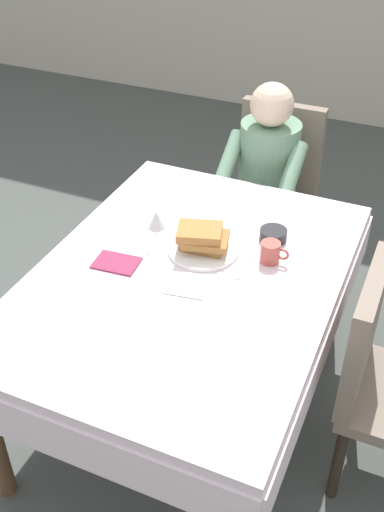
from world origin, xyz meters
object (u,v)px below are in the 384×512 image
(fork_left_of_plate, at_px, (158,242))
(chair_diner, at_px, (273,181))
(cup_coffee, at_px, (271,252))
(bowl_butter, at_px, (273,235))
(dining_table_main, at_px, (187,292))
(plate_breakfast, at_px, (203,249))
(syrup_pitcher, at_px, (157,219))
(knife_right_of_plate, at_px, (247,265))
(diner_person, at_px, (266,171))
(spoon_near_edge, at_px, (183,296))
(breakfast_stack, at_px, (202,238))

(fork_left_of_plate, bearing_deg, chair_diner, -11.35)
(cup_coffee, xyz_separation_m, bowl_butter, (-0.03, 0.15, -0.02))
(dining_table_main, bearing_deg, cup_coffee, 37.35)
(plate_breakfast, bearing_deg, chair_diner, 90.98)
(plate_breakfast, xyz_separation_m, syrup_pitcher, (-0.24, 0.08, 0.03))
(plate_breakfast, bearing_deg, fork_left_of_plate, -173.99)
(plate_breakfast, xyz_separation_m, knife_right_of_plate, (0.19, -0.02, -0.01))
(bowl_butter, bearing_deg, chair_diner, 106.53)
(syrup_pitcher, bearing_deg, diner_person, 73.71)
(dining_table_main, height_order, diner_person, diner_person)
(diner_person, bearing_deg, chair_diner, -90.00)
(spoon_near_edge, bearing_deg, bowl_butter, 59.90)
(cup_coffee, relative_size, spoon_near_edge, 0.75)
(chair_diner, distance_m, knife_right_of_plate, 1.07)
(fork_left_of_plate, xyz_separation_m, knife_right_of_plate, (0.38, 0.00, 0.00))
(fork_left_of_plate, relative_size, spoon_near_edge, 1.20)
(syrup_pitcher, bearing_deg, fork_left_of_plate, -61.82)
(knife_right_of_plate, bearing_deg, cup_coffee, -46.01)
(bowl_butter, relative_size, syrup_pitcher, 1.38)
(dining_table_main, relative_size, knife_right_of_plate, 7.62)
(plate_breakfast, height_order, breakfast_stack, breakfast_stack)
(dining_table_main, distance_m, plate_breakfast, 0.19)
(chair_diner, distance_m, syrup_pitcher, 0.99)
(syrup_pitcher, height_order, fork_left_of_plate, syrup_pitcher)
(dining_table_main, xyz_separation_m, spoon_near_edge, (0.04, -0.13, 0.09))
(diner_person, xyz_separation_m, breakfast_stack, (0.01, -0.86, 0.14))
(syrup_pitcher, height_order, knife_right_of_plate, syrup_pitcher)
(spoon_near_edge, bearing_deg, knife_right_of_plate, 51.91)
(chair_diner, xyz_separation_m, syrup_pitcher, (-0.23, -0.93, 0.25))
(dining_table_main, xyz_separation_m, cup_coffee, (0.26, 0.20, 0.13))
(diner_person, distance_m, plate_breakfast, 0.86)
(plate_breakfast, bearing_deg, diner_person, 91.16)
(bowl_butter, height_order, syrup_pitcher, syrup_pitcher)
(plate_breakfast, distance_m, breakfast_stack, 0.06)
(chair_diner, xyz_separation_m, fork_left_of_plate, (-0.17, -1.03, 0.21))
(dining_table_main, bearing_deg, fork_left_of_plate, 143.79)
(dining_table_main, relative_size, breakfast_stack, 6.72)
(syrup_pitcher, distance_m, fork_left_of_plate, 0.12)
(plate_breakfast, xyz_separation_m, breakfast_stack, (-0.00, -0.01, 0.06))
(dining_table_main, xyz_separation_m, diner_person, (-0.02, 1.01, 0.02))
(chair_diner, relative_size, spoon_near_edge, 6.20)
(bowl_butter, xyz_separation_m, syrup_pitcher, (-0.47, -0.11, 0.02))
(plate_breakfast, distance_m, cup_coffee, 0.27)
(chair_diner, relative_size, bowl_butter, 8.45)
(chair_diner, height_order, plate_breakfast, chair_diner)
(fork_left_of_plate, bearing_deg, cup_coffee, -84.11)
(chair_diner, relative_size, diner_person, 0.83)
(dining_table_main, height_order, spoon_near_edge, spoon_near_edge)
(syrup_pitcher, bearing_deg, chair_diner, 76.33)
(diner_person, distance_m, cup_coffee, 0.87)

